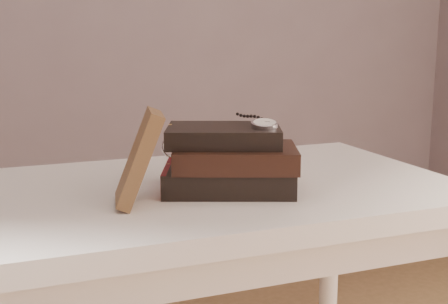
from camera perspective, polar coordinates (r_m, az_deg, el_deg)
name	(u,v)px	position (r m, az deg, el deg)	size (l,w,h in m)	color
table	(205,228)	(1.23, -1.85, -7.23)	(1.00, 0.60, 0.75)	silver
book_stack	(230,161)	(1.15, 0.54, -0.84)	(0.29, 0.25, 0.12)	black
journal	(139,158)	(1.05, -8.03, -0.55)	(0.03, 0.11, 0.17)	#49301C
pocket_watch	(263,124)	(1.13, 3.74, 2.70)	(0.07, 0.16, 0.02)	silver
eyeglasses	(186,146)	(1.23, -3.57, 0.55)	(0.14, 0.15, 0.05)	silver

